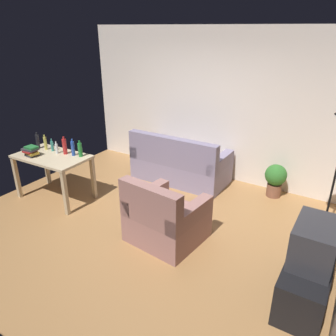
{
  "coord_description": "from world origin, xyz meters",
  "views": [
    {
      "loc": [
        2.4,
        -3.23,
        2.66
      ],
      "look_at": [
        0.1,
        0.5,
        0.75
      ],
      "focal_mm": 34.7,
      "sensor_mm": 36.0,
      "label": 1
    }
  ],
  "objects_px": {
    "bottle_dark": "(38,141)",
    "book_stack": "(31,151)",
    "bottle_squat": "(45,143)",
    "bottle_tall": "(52,146)",
    "potted_plant": "(275,178)",
    "bottle_green": "(80,150)",
    "tv_stand": "(307,279)",
    "bottle_red": "(65,146)",
    "armchair": "(164,219)",
    "bottle_blue": "(73,148)",
    "desk": "(53,162)",
    "tv": "(315,243)",
    "bottle_clear": "(57,148)",
    "couch": "(179,165)"
  },
  "relations": [
    {
      "from": "bottle_clear",
      "to": "tv_stand",
      "type": "bearing_deg",
      "value": -3.81
    },
    {
      "from": "tv_stand",
      "to": "bottle_green",
      "type": "xyz_separation_m",
      "value": [
        -3.57,
        0.37,
        0.64
      ]
    },
    {
      "from": "tv_stand",
      "to": "bottle_green",
      "type": "distance_m",
      "value": 3.64
    },
    {
      "from": "bottle_clear",
      "to": "bottle_green",
      "type": "distance_m",
      "value": 0.45
    },
    {
      "from": "bottle_clear",
      "to": "bottle_green",
      "type": "bearing_deg",
      "value": 12.93
    },
    {
      "from": "tv",
      "to": "book_stack",
      "type": "distance_m",
      "value": 4.26
    },
    {
      "from": "potted_plant",
      "to": "bottle_green",
      "type": "bearing_deg",
      "value": -146.66
    },
    {
      "from": "couch",
      "to": "armchair",
      "type": "relative_size",
      "value": 1.76
    },
    {
      "from": "bottle_green",
      "to": "book_stack",
      "type": "distance_m",
      "value": 0.79
    },
    {
      "from": "desk",
      "to": "bottle_clear",
      "type": "relative_size",
      "value": 6.05
    },
    {
      "from": "desk",
      "to": "armchair",
      "type": "distance_m",
      "value": 2.21
    },
    {
      "from": "tv_stand",
      "to": "bottle_blue",
      "type": "xyz_separation_m",
      "value": [
        -3.7,
        0.34,
        0.64
      ]
    },
    {
      "from": "armchair",
      "to": "book_stack",
      "type": "relative_size",
      "value": 3.82
    },
    {
      "from": "armchair",
      "to": "bottle_green",
      "type": "relative_size",
      "value": 3.73
    },
    {
      "from": "bottle_dark",
      "to": "book_stack",
      "type": "height_order",
      "value": "bottle_dark"
    },
    {
      "from": "tv_stand",
      "to": "tv",
      "type": "bearing_deg",
      "value": -90.0
    },
    {
      "from": "desk",
      "to": "bottle_green",
      "type": "distance_m",
      "value": 0.54
    },
    {
      "from": "potted_plant",
      "to": "bottle_tall",
      "type": "xyz_separation_m",
      "value": [
        -3.26,
        -1.82,
        0.52
      ]
    },
    {
      "from": "bottle_clear",
      "to": "bottle_green",
      "type": "relative_size",
      "value": 0.76
    },
    {
      "from": "couch",
      "to": "bottle_red",
      "type": "distance_m",
      "value": 2.05
    },
    {
      "from": "couch",
      "to": "potted_plant",
      "type": "bearing_deg",
      "value": -169.48
    },
    {
      "from": "bottle_clear",
      "to": "bottle_green",
      "type": "height_order",
      "value": "bottle_green"
    },
    {
      "from": "bottle_dark",
      "to": "book_stack",
      "type": "xyz_separation_m",
      "value": [
        0.21,
        -0.29,
        -0.04
      ]
    },
    {
      "from": "armchair",
      "to": "potted_plant",
      "type": "bearing_deg",
      "value": -108.1
    },
    {
      "from": "tv",
      "to": "potted_plant",
      "type": "distance_m",
      "value": 2.33
    },
    {
      "from": "armchair",
      "to": "book_stack",
      "type": "distance_m",
      "value": 2.5
    },
    {
      "from": "bottle_blue",
      "to": "bottle_red",
      "type": "bearing_deg",
      "value": -172.81
    },
    {
      "from": "bottle_squat",
      "to": "bottle_tall",
      "type": "bearing_deg",
      "value": 6.14
    },
    {
      "from": "tv",
      "to": "bottle_tall",
      "type": "distance_m",
      "value": 4.17
    },
    {
      "from": "armchair",
      "to": "bottle_blue",
      "type": "bearing_deg",
      "value": -1.55
    },
    {
      "from": "bottle_squat",
      "to": "book_stack",
      "type": "relative_size",
      "value": 1.0
    },
    {
      "from": "bottle_squat",
      "to": "bottle_red",
      "type": "xyz_separation_m",
      "value": [
        0.44,
        0.03,
        0.02
      ]
    },
    {
      "from": "desk",
      "to": "book_stack",
      "type": "xyz_separation_m",
      "value": [
        -0.25,
        -0.18,
        0.19
      ]
    },
    {
      "from": "bottle_dark",
      "to": "book_stack",
      "type": "relative_size",
      "value": 1.1
    },
    {
      "from": "couch",
      "to": "desk",
      "type": "distance_m",
      "value": 2.21
    },
    {
      "from": "bottle_green",
      "to": "tv_stand",
      "type": "bearing_deg",
      "value": -5.86
    },
    {
      "from": "tv",
      "to": "bottle_clear",
      "type": "height_order",
      "value": "bottle_clear"
    },
    {
      "from": "tv",
      "to": "bottle_clear",
      "type": "distance_m",
      "value": 4.02
    },
    {
      "from": "bottle_squat",
      "to": "bottle_tall",
      "type": "xyz_separation_m",
      "value": [
        0.15,
        0.02,
        -0.02
      ]
    },
    {
      "from": "bottle_tall",
      "to": "bottle_blue",
      "type": "xyz_separation_m",
      "value": [
        0.45,
        0.03,
        0.03
      ]
    },
    {
      "from": "book_stack",
      "to": "bottle_blue",
      "type": "bearing_deg",
      "value": 33.83
    },
    {
      "from": "bottle_squat",
      "to": "bottle_red",
      "type": "relative_size",
      "value": 0.88
    },
    {
      "from": "tv_stand",
      "to": "book_stack",
      "type": "bearing_deg",
      "value": 90.43
    },
    {
      "from": "tv",
      "to": "bottle_green",
      "type": "xyz_separation_m",
      "value": [
        -3.57,
        0.37,
        0.18
      ]
    },
    {
      "from": "bottle_dark",
      "to": "bottle_blue",
      "type": "xyz_separation_m",
      "value": [
        0.76,
        0.08,
        -0.0
      ]
    },
    {
      "from": "potted_plant",
      "to": "tv_stand",
      "type": "bearing_deg",
      "value": -67.14
    },
    {
      "from": "couch",
      "to": "bottle_green",
      "type": "xyz_separation_m",
      "value": [
        -0.99,
        -1.44,
        0.57
      ]
    },
    {
      "from": "tv_stand",
      "to": "bottle_green",
      "type": "relative_size",
      "value": 4.16
    },
    {
      "from": "tv",
      "to": "couch",
      "type": "bearing_deg",
      "value": 54.95
    },
    {
      "from": "bottle_blue",
      "to": "bottle_green",
      "type": "bearing_deg",
      "value": 11.67
    }
  ]
}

